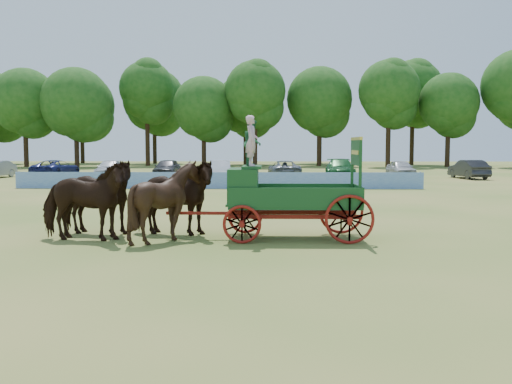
# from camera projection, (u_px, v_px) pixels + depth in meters

# --- Properties ---
(ground) EXTENTS (160.00, 160.00, 0.00)m
(ground) POSITION_uv_depth(u_px,v_px,m) (197.00, 231.00, 18.28)
(ground) COLOR #9F8748
(ground) RESTS_ON ground
(horse_lead_left) EXTENTS (2.86, 1.53, 2.32)m
(horse_lead_left) POSITION_uv_depth(u_px,v_px,m) (83.00, 201.00, 16.39)
(horse_lead_left) COLOR black
(horse_lead_left) RESTS_ON ground
(horse_lead_right) EXTENTS (2.97, 1.86, 2.32)m
(horse_lead_right) POSITION_uv_depth(u_px,v_px,m) (95.00, 197.00, 17.49)
(horse_lead_right) COLOR black
(horse_lead_right) RESTS_ON ground
(horse_wheel_left) EXTENTS (2.37, 2.17, 2.33)m
(horse_wheel_left) POSITION_uv_depth(u_px,v_px,m) (166.00, 201.00, 16.33)
(horse_wheel_left) COLOR black
(horse_wheel_left) RESTS_ON ground
(horse_wheel_right) EXTENTS (2.93, 1.71, 2.32)m
(horse_wheel_right) POSITION_uv_depth(u_px,v_px,m) (173.00, 198.00, 17.43)
(horse_wheel_right) COLOR black
(horse_wheel_right) RESTS_ON ground
(farm_dray) EXTENTS (6.00, 2.00, 3.61)m
(farm_dray) POSITION_uv_depth(u_px,v_px,m) (270.00, 187.00, 16.79)
(farm_dray) COLOR maroon
(farm_dray) RESTS_ON ground
(sponsor_banner) EXTENTS (26.00, 0.08, 1.05)m
(sponsor_banner) POSITION_uv_depth(u_px,v_px,m) (218.00, 180.00, 36.20)
(sponsor_banner) COLOR #2057B1
(sponsor_banner) RESTS_ON ground
(parked_cars) EXTENTS (46.98, 7.51, 1.64)m
(parked_cars) POSITION_uv_depth(u_px,v_px,m) (198.00, 169.00, 48.23)
(parked_cars) COLOR silver
(parked_cars) RESTS_ON ground
(treeline) EXTENTS (91.89, 24.48, 14.68)m
(treeline) POSITION_uv_depth(u_px,v_px,m) (215.00, 99.00, 77.73)
(treeline) COLOR #382314
(treeline) RESTS_ON ground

